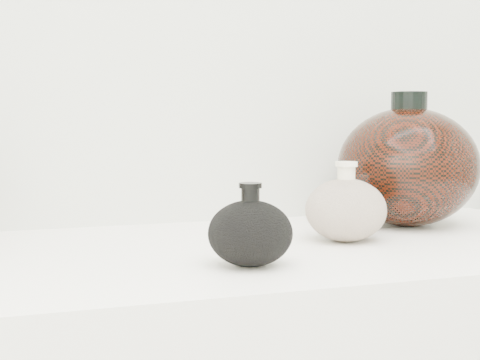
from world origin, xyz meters
name	(u,v)px	position (x,y,z in m)	size (l,w,h in m)	color
black_gourd_vase	(250,233)	(-0.01, 0.83, 0.94)	(0.12, 0.12, 0.10)	black
cream_gourd_vase	(346,209)	(0.18, 0.94, 0.95)	(0.15, 0.15, 0.12)	beige
right_round_pot	(408,166)	(0.35, 1.04, 1.00)	(0.27, 0.27, 0.23)	black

